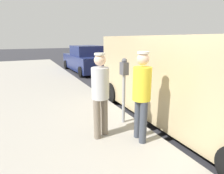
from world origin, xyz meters
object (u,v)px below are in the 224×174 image
pedestrian_in_gray (100,91)px  parked_van (183,78)px  parking_meter_near (124,80)px  pedestrian_in_yellow (142,92)px  parked_sedan_behind (86,60)px

pedestrian_in_gray → parked_van: (-2.23, -0.07, 0.04)m
pedestrian_in_gray → parked_van: size_ratio=0.32×
parking_meter_near → pedestrian_in_yellow: bearing=83.7°
parking_meter_near → pedestrian_in_gray: size_ratio=0.90×
parking_meter_near → parked_sedan_behind: (-1.65, -7.89, -0.43)m
parking_meter_near → parked_van: parked_van is taller
pedestrian_in_yellow → pedestrian_in_gray: (0.63, -0.47, -0.02)m
parking_meter_near → pedestrian_in_yellow: pedestrian_in_yellow is taller
parking_meter_near → parked_van: size_ratio=0.29×
parked_sedan_behind → pedestrian_in_gray: bearing=74.0°
pedestrian_in_yellow → parked_van: 1.68m
parking_meter_near → pedestrian_in_yellow: 0.84m
pedestrian_in_yellow → parked_van: bearing=-161.4°
parked_sedan_behind → parking_meter_near: bearing=78.2°
pedestrian_in_yellow → parked_van: parked_van is taller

